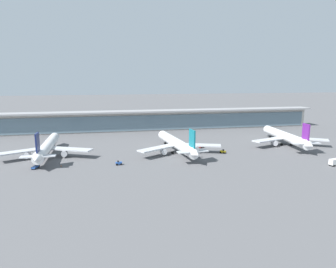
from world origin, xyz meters
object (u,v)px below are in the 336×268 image
(service_truck_mid_apron_blue, at_px, (119,163))
(service_truck_at_far_stand_blue, at_px, (336,162))
(service_truck_under_wing_red, at_px, (201,146))
(safety_cone_alpha, at_px, (61,166))
(service_truck_on_taxiway_blue, at_px, (36,166))
(airliner_left_stand, at_px, (47,147))
(service_truck_near_nose_white, at_px, (192,155))
(airliner_centre_stand, at_px, (177,144))
(airliner_right_stand, at_px, (286,137))
(service_truck_by_tail_yellow, at_px, (223,152))

(service_truck_mid_apron_blue, xyz_separation_m, service_truck_at_far_stand_blue, (95.59, -20.56, 0.82))
(service_truck_under_wing_red, relative_size, safety_cone_alpha, 4.75)
(service_truck_on_taxiway_blue, bearing_deg, airliner_left_stand, 85.90)
(airliner_left_stand, distance_m, service_truck_at_far_stand_blue, 136.88)
(service_truck_near_nose_white, xyz_separation_m, service_truck_on_taxiway_blue, (-72.22, -5.09, 0.00))
(airliner_centre_stand, distance_m, service_truck_under_wing_red, 18.57)
(service_truck_under_wing_red, bearing_deg, safety_cone_alpha, -162.69)
(service_truck_at_far_stand_blue, bearing_deg, airliner_right_stand, 86.67)
(service_truck_near_nose_white, relative_size, service_truck_on_taxiway_blue, 0.89)
(service_truck_under_wing_red, height_order, service_truck_at_far_stand_blue, service_truck_at_far_stand_blue)
(service_truck_mid_apron_blue, distance_m, service_truck_on_taxiway_blue, 35.88)
(airliner_left_stand, xyz_separation_m, service_truck_under_wing_red, (81.64, 3.04, -4.08))
(airliner_centre_stand, bearing_deg, service_truck_on_taxiway_blue, -167.38)
(service_truck_mid_apron_blue, height_order, service_truck_by_tail_yellow, same)
(service_truck_under_wing_red, distance_m, service_truck_mid_apron_blue, 53.60)
(airliner_left_stand, relative_size, service_truck_on_taxiway_blue, 8.51)
(service_truck_under_wing_red, height_order, service_truck_on_taxiway_blue, service_truck_on_taxiway_blue)
(airliner_left_stand, bearing_deg, airliner_centre_stand, -4.46)
(service_truck_under_wing_red, relative_size, service_truck_mid_apron_blue, 1.10)
(service_truck_under_wing_red, distance_m, safety_cone_alpha, 76.03)
(airliner_right_stand, xyz_separation_m, service_truck_by_tail_yellow, (-43.57, -11.40, -4.08))
(service_truck_on_taxiway_blue, bearing_deg, service_truck_mid_apron_blue, -3.44)
(service_truck_under_wing_red, xyz_separation_m, service_truck_by_tail_yellow, (7.28, -14.00, 0.00))
(service_truck_at_far_stand_blue, height_order, safety_cone_alpha, service_truck_at_far_stand_blue)
(airliner_left_stand, distance_m, service_truck_near_nose_white, 72.47)
(service_truck_at_far_stand_blue, bearing_deg, service_truck_mid_apron_blue, 167.86)
(service_truck_under_wing_red, bearing_deg, airliner_centre_stand, -153.27)
(service_truck_by_tail_yellow, relative_size, safety_cone_alpha, 4.72)
(airliner_right_stand, xyz_separation_m, service_truck_at_far_stand_blue, (-2.52, -43.25, -3.26))
(service_truck_mid_apron_blue, height_order, service_truck_at_far_stand_blue, service_truck_at_far_stand_blue)
(airliner_left_stand, distance_m, service_truck_by_tail_yellow, 89.68)
(service_truck_near_nose_white, relative_size, service_truck_mid_apron_blue, 2.03)
(airliner_left_stand, bearing_deg, service_truck_on_taxiway_blue, -94.10)
(service_truck_near_nose_white, xyz_separation_m, service_truck_under_wing_red, (10.85, 18.04, 0.07))
(safety_cone_alpha, bearing_deg, airliner_centre_stand, 14.39)
(service_truck_mid_apron_blue, relative_size, service_truck_by_tail_yellow, 0.92)
(airliner_right_stand, relative_size, service_truck_at_far_stand_blue, 7.77)
(service_truck_near_nose_white, height_order, service_truck_under_wing_red, service_truck_near_nose_white)
(airliner_right_stand, bearing_deg, service_truck_on_taxiway_blue, -171.28)
(service_truck_by_tail_yellow, bearing_deg, service_truck_near_nose_white, -167.44)
(service_truck_mid_apron_blue, xyz_separation_m, service_truck_by_tail_yellow, (54.53, 11.29, 0.00))
(service_truck_mid_apron_blue, relative_size, service_truck_on_taxiway_blue, 0.44)
(service_truck_on_taxiway_blue, bearing_deg, airliner_centre_stand, 12.62)
(airliner_right_stand, bearing_deg, service_truck_under_wing_red, 177.08)
(service_truck_mid_apron_blue, bearing_deg, airliner_centre_stand, 28.88)
(service_truck_by_tail_yellow, xyz_separation_m, service_truck_at_far_stand_blue, (41.06, -31.85, 0.82))
(service_truck_near_nose_white, xyz_separation_m, safety_cone_alpha, (-61.73, -4.58, -0.49))
(airliner_centre_stand, height_order, service_truck_near_nose_white, airliner_centre_stand)
(service_truck_at_far_stand_blue, bearing_deg, airliner_left_stand, 161.77)
(service_truck_near_nose_white, xyz_separation_m, service_truck_by_tail_yellow, (18.13, 4.04, 0.07))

